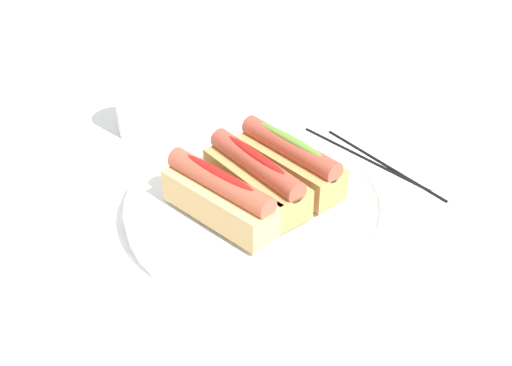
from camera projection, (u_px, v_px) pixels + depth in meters
The scene contains 8 objects.
ground_plane at pixel (269, 213), 0.80m from camera, with size 2.40×2.40×0.00m, color white.
serving_bowl at pixel (256, 205), 0.79m from camera, with size 0.32×0.32×0.03m.
hotdog_front at pixel (290, 161), 0.80m from camera, with size 0.16×0.07×0.06m.
hotdog_back at pixel (256, 178), 0.77m from camera, with size 0.15×0.06×0.06m.
hotdog_side at pixel (220, 196), 0.74m from camera, with size 0.16×0.08×0.06m.
water_glass at pixel (140, 108), 0.94m from camera, with size 0.07×0.07×0.09m.
chopstick_near at pixel (364, 157), 0.91m from camera, with size 0.01×0.01×0.22m, color black.
chopstick_far at pixel (385, 164), 0.89m from camera, with size 0.01×0.01×0.22m, color black.
Camera 1 is at (-0.51, 0.37, 0.50)m, focal length 45.34 mm.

